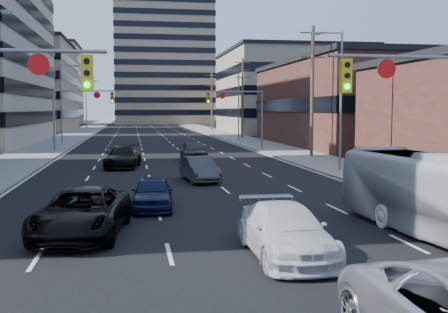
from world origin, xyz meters
name	(u,v)px	position (x,y,z in m)	size (l,w,h in m)	color
road_surface	(143,126)	(0.00, 130.00, 0.01)	(18.00, 300.00, 0.02)	black
sidewalk_left	(96,126)	(-11.50, 130.00, 0.07)	(5.00, 300.00, 0.15)	slate
sidewalk_right	(190,125)	(11.50, 130.00, 0.07)	(5.00, 300.00, 0.15)	slate
office_left_far	(15,88)	(-24.00, 100.00, 8.00)	(20.00, 30.00, 16.00)	gray
storefront_right_mid	(374,105)	(24.00, 50.00, 4.50)	(20.00, 30.00, 9.00)	#472119
office_right_far	(289,93)	(25.00, 88.00, 7.00)	(22.00, 28.00, 14.00)	gray
apartment_tower	(162,19)	(6.00, 150.00, 29.00)	(26.00, 26.00, 58.00)	gray
bg_block_left	(31,86)	(-28.00, 140.00, 10.00)	(24.00, 24.00, 20.00)	#ADA089
bg_block_right	(270,102)	(32.00, 130.00, 6.00)	(22.00, 22.00, 12.00)	gray
signal_near_right	(440,102)	(7.45, 8.00, 4.33)	(6.59, 0.33, 6.00)	slate
signal_far_left	(79,107)	(-7.68, 45.00, 4.30)	(6.09, 0.33, 6.00)	slate
signal_far_right	(239,107)	(7.68, 45.00, 4.30)	(6.09, 0.33, 6.00)	slate
utility_pole_block	(312,89)	(12.20, 36.00, 5.78)	(2.20, 0.28, 11.00)	#4C3D2D
utility_pole_midblock	(243,97)	(12.20, 66.00, 5.78)	(2.20, 0.28, 11.00)	#4C3D2D
utility_pole_distant	(212,100)	(12.20, 96.00, 5.78)	(2.20, 0.28, 11.00)	#4C3D2D
streetlight_left_mid	(63,100)	(-10.34, 55.00, 5.05)	(2.03, 0.22, 9.00)	slate
streetlight_left_far	(87,103)	(-10.34, 90.00, 5.05)	(2.03, 0.22, 9.00)	slate
streetlight_right_near	(339,94)	(10.34, 25.00, 5.05)	(2.03, 0.22, 9.00)	slate
streetlight_right_far	(237,101)	(10.34, 60.00, 5.05)	(2.03, 0.22, 9.00)	slate
black_pickup	(82,213)	(-4.41, 8.68, 0.77)	(2.55, 5.53, 1.54)	black
white_van	(286,231)	(1.35, 5.20, 0.72)	(2.01, 4.94, 1.43)	silver
transit_bus	(445,196)	(6.81, 6.44, 1.37)	(2.30, 9.82, 2.73)	silver
sedan_blue	(152,193)	(-2.00, 13.21, 0.68)	(1.60, 3.99, 1.36)	#0D1734
sedan_grey_center	(199,169)	(0.93, 21.60, 0.70)	(1.49, 4.28, 1.41)	#343537
sedan_black_far	(123,157)	(-3.41, 29.89, 0.76)	(2.12, 5.22, 1.51)	black
sedan_grey_right	(194,151)	(2.00, 34.46, 0.79)	(1.87, 4.64, 1.58)	#343537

